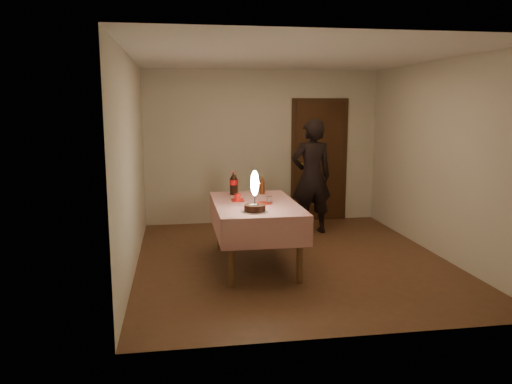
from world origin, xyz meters
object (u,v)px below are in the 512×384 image
dining_table (255,211)px  birthday_cake (255,200)px  photographer (311,177)px  amber_bottle_right (262,185)px  amber_bottle_mid (255,185)px  clear_cup (269,200)px  cola_bottle (233,183)px  red_plate (264,203)px  amber_bottle_left (236,184)px  red_cup (238,198)px

dining_table → birthday_cake: 0.58m
birthday_cake → photographer: size_ratio=0.26×
amber_bottle_right → amber_bottle_mid: 0.11m
clear_cup → amber_bottle_mid: amber_bottle_mid is taller
dining_table → cola_bottle: size_ratio=5.42×
dining_table → photographer: size_ratio=0.96×
red_plate → clear_cup: bearing=-18.7°
dining_table → amber_bottle_right: size_ratio=6.75×
birthday_cake → clear_cup: 0.50m
amber_bottle_left → photographer: photographer is taller
cola_bottle → red_plate: bearing=-66.4°
cola_bottle → amber_bottle_mid: size_ratio=1.25×
clear_cup → photographer: bearing=58.4°
birthday_cake → amber_bottle_mid: bearing=80.6°
cola_bottle → amber_bottle_mid: 0.32m
amber_bottle_left → photographer: bearing=29.7°
red_cup → amber_bottle_right: size_ratio=0.39×
dining_table → cola_bottle: cola_bottle is taller
red_cup → amber_bottle_right: bearing=51.2°
dining_table → red_plate: red_plate is taller
clear_cup → amber_bottle_left: (-0.31, 0.84, 0.07)m
birthday_cake → photographer: (1.22, 2.00, -0.04)m
amber_bottle_left → clear_cup: bearing=-69.5°
dining_table → clear_cup: 0.24m
dining_table → red_plate: 0.16m
dining_table → red_cup: (-0.21, 0.10, 0.16)m
amber_bottle_left → amber_bottle_mid: bearing=-16.8°
dining_table → photographer: (1.13, 1.47, 0.20)m
red_plate → amber_bottle_left: bearing=106.9°
red_cup → photographer: bearing=45.8°
dining_table → amber_bottle_left: 0.79m
red_plate → red_cup: red_cup is taller
cola_bottle → amber_bottle_right: size_ratio=1.25×
photographer → amber_bottle_mid: bearing=-141.6°
clear_cup → red_plate: bearing=161.3°
birthday_cake → red_plate: (0.19, 0.45, -0.13)m
clear_cup → amber_bottle_right: bearing=87.5°
birthday_cake → clear_cup: bearing=59.6°
red_plate → amber_bottle_right: size_ratio=0.86×
clear_cup → amber_bottle_left: amber_bottle_left is taller
dining_table → amber_bottle_right: bearing=72.3°
red_plate → amber_bottle_mid: (0.01, 0.74, 0.11)m
cola_bottle → photographer: size_ratio=0.18×
amber_bottle_left → amber_bottle_mid: 0.27m
dining_table → clear_cup: clear_cup is taller
clear_cup → amber_bottle_mid: bearing=94.1°
cola_bottle → amber_bottle_left: size_ratio=1.25×
red_plate → amber_bottle_mid: 0.75m
red_plate → cola_bottle: bearing=113.6°
cola_bottle → amber_bottle_mid: (0.31, 0.06, -0.03)m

